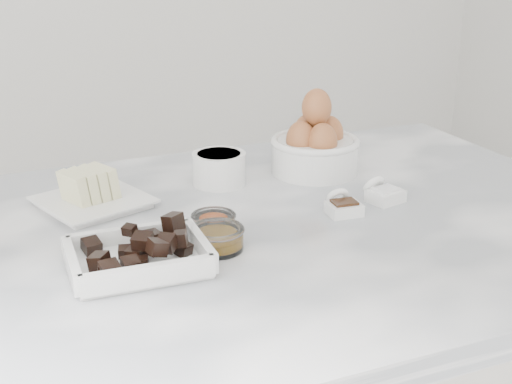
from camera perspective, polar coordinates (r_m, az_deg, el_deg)
marble_slab at (r=1.10m, az=-0.34°, el=-3.58°), size 1.20×0.80×0.04m
chocolate_dish at (r=0.96m, az=-9.42°, el=-4.90°), size 0.19×0.15×0.05m
butter_plate at (r=1.18m, az=-13.07°, el=-0.12°), size 0.20×0.20×0.06m
sugar_ramekin at (r=1.25m, az=-2.97°, el=1.99°), size 0.09×0.09×0.06m
egg_bowl at (r=1.31m, az=4.74°, el=3.70°), size 0.16×0.16×0.16m
honey_bowl at (r=1.00m, az=-3.15°, el=-3.68°), size 0.08×0.08×0.03m
zest_bowl at (r=1.06m, az=-3.42°, el=-2.42°), size 0.07×0.07×0.03m
vanilla_spoon at (r=1.14m, az=6.93°, el=-1.06°), size 0.06×0.07×0.04m
salt_spoon at (r=1.20m, az=10.08°, el=-0.05°), size 0.06×0.08×0.04m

